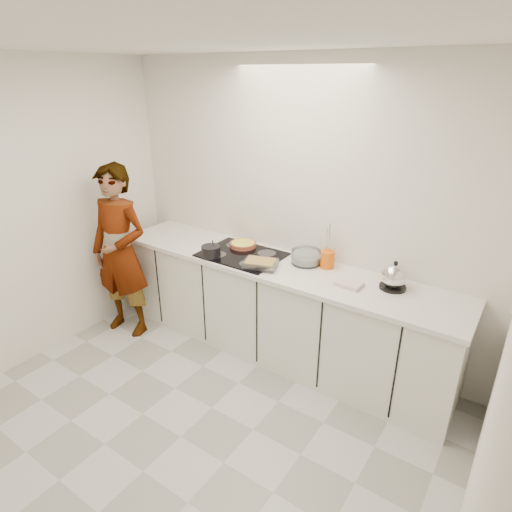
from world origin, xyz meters
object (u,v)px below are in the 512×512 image
Objects in this scene: tart_dish at (243,244)px; utensil_crock at (327,259)px; baking_dish at (260,263)px; cook at (120,252)px; hob at (242,255)px; mixing_bowl at (306,257)px; kettle at (394,277)px; saucepan at (211,251)px.

tart_dish is 0.85m from utensil_crock.
cook is (-1.38, -0.36, -0.10)m from baking_dish.
hob is at bearing 14.74° from cook.
mixing_bowl is 1.33× the size of kettle.
utensil_crock is at bearing 8.26° from mixing_bowl.
tart_dish is at bearing 143.95° from baking_dish.
hob is 2.54× the size of tart_dish.
tart_dish is 1.19m from cook.
saucepan is at bearing -157.40° from utensil_crock.
saucepan reaches higher than utensil_crock.
tart_dish is 0.36m from saucepan.
utensil_crock is (-0.59, 0.07, -0.02)m from kettle.
baking_dish is at bearing -36.05° from tart_dish.
baking_dish is 1.08m from kettle.
saucepan reaches higher than tart_dish.
hob is 0.28m from saucepan.
hob is 0.59m from mixing_bowl.
kettle reaches higher than utensil_crock.
cook is (-1.84, -0.69, -0.13)m from utensil_crock.
tart_dish is at bearing 179.23° from kettle.
saucepan is 0.85m from mixing_bowl.
kettle is (0.77, -0.04, 0.04)m from mixing_bowl.
tart_dish is at bearing -178.28° from mixing_bowl.
cook is (-1.65, -0.67, -0.11)m from mixing_bowl.
hob is at bearing 155.98° from baking_dish.
utensil_crock is at bearing 10.92° from cook.
cook is (-0.89, -0.30, -0.12)m from saucepan.
mixing_bowl is 0.78m from kettle.
cook is at bearing -146.93° from tart_dish.
saucepan reaches higher than baking_dish.
baking_dish is 0.57m from utensil_crock.
saucepan is at bearing -167.90° from kettle.
mixing_bowl is 2.14× the size of utensil_crock.
tart_dish is 1.91× the size of utensil_crock.
kettle is 2.51m from cook.
kettle is (1.44, -0.02, 0.06)m from tart_dish.
mixing_bowl is 0.19× the size of cook.
utensil_crock is at bearing 14.76° from hob.
kettle is at bearing -2.89° from mixing_bowl.
utensil_crock reaches higher than tart_dish.
hob is at bearing -57.83° from tart_dish.
tart_dish is (-0.10, 0.15, 0.03)m from hob.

